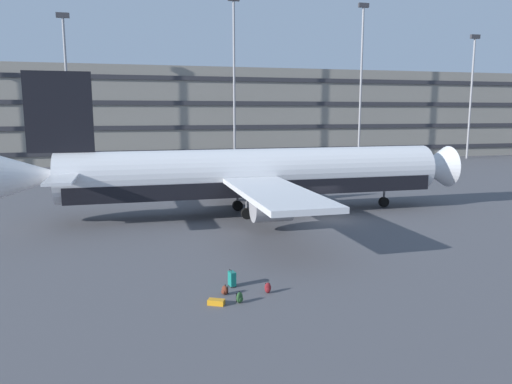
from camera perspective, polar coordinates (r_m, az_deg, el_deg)
ground_plane at (r=39.35m, az=8.82°, el=-3.11°), size 600.00×600.00×0.00m
terminal_structure at (r=90.10m, az=-4.80°, el=9.02°), size 166.84×15.57×15.91m
airliner at (r=40.03m, az=-0.50°, el=2.01°), size 37.60×30.15×11.37m
light_mast_left at (r=77.41m, az=-21.37°, el=12.06°), size 1.80×0.50×22.44m
light_mast_center_left at (r=78.79m, az=-2.59°, el=13.98°), size 1.80×0.50×26.10m
light_mast_center_right at (r=86.10m, az=12.27°, el=13.44°), size 1.80×0.50×26.26m
light_mast_right at (r=97.74m, az=24.01°, el=11.09°), size 1.80×0.50×22.08m
suitcase_large at (r=22.05m, az=-4.70°, el=-12.77°), size 0.82×0.65×0.25m
suitcase_purple at (r=24.04m, az=-2.83°, el=-10.14°), size 0.35×0.49×0.86m
backpack_silver at (r=22.13m, az=-1.92°, el=-12.32°), size 0.42×0.40×0.56m
backpack_small at (r=23.24m, az=1.40°, el=-11.23°), size 0.33×0.26×0.56m
backpack_upright at (r=23.09m, az=-3.72°, el=-11.47°), size 0.38×0.42×0.50m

